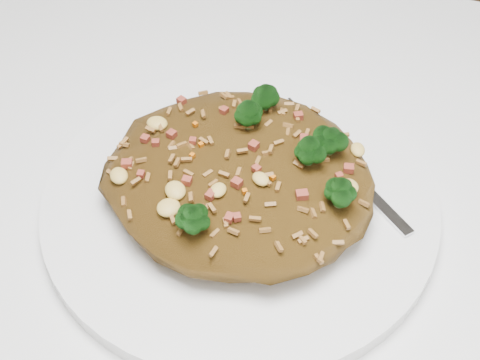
{
  "coord_description": "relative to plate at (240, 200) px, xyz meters",
  "views": [
    {
      "loc": [
        0.03,
        -0.24,
        1.13
      ],
      "look_at": [
        -0.08,
        0.06,
        0.78
      ],
      "focal_mm": 50.0,
      "sensor_mm": 36.0,
      "label": 1
    }
  ],
  "objects": [
    {
      "name": "fork",
      "position": [
        0.07,
        0.05,
        0.01
      ],
      "size": [
        0.14,
        0.11,
        0.0
      ],
      "rotation": [
        0.0,
        0.0,
        -0.67
      ],
      "color": "silver",
      "rests_on": "plate"
    },
    {
      "name": "plate",
      "position": [
        0.0,
        0.0,
        0.0
      ],
      "size": [
        0.29,
        0.29,
        0.01
      ],
      "primitive_type": "cylinder",
      "color": "white",
      "rests_on": "dining_table"
    },
    {
      "name": "fried_rice",
      "position": [
        0.0,
        0.0,
        0.03
      ],
      "size": [
        0.19,
        0.18,
        0.06
      ],
      "color": "brown",
      "rests_on": "plate"
    }
  ]
}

